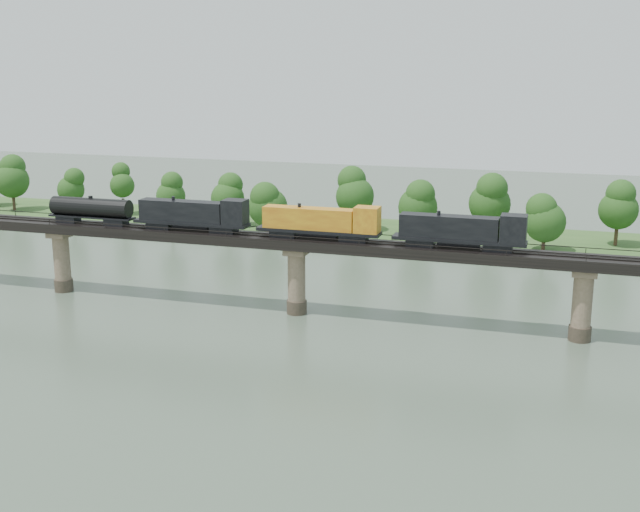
% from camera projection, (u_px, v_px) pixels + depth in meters
% --- Properties ---
extents(ground, '(400.00, 400.00, 0.00)m').
position_uv_depth(ground, '(212.00, 391.00, 91.01)').
color(ground, '#3C4C3C').
rests_on(ground, ground).
extents(far_bank, '(300.00, 24.00, 1.60)m').
position_uv_depth(far_bank, '(380.00, 233.00, 169.69)').
color(far_bank, '#2D4F1F').
rests_on(far_bank, ground).
extents(bridge, '(236.00, 30.00, 11.50)m').
position_uv_depth(bridge, '(297.00, 278.00, 117.55)').
color(bridge, '#473A2D').
rests_on(bridge, ground).
extents(bridge_superstructure, '(220.00, 4.90, 0.75)m').
position_uv_depth(bridge_superstructure, '(296.00, 236.00, 116.04)').
color(bridge_superstructure, black).
rests_on(bridge_superstructure, bridge).
extents(far_treeline, '(289.06, 17.54, 13.60)m').
position_uv_depth(far_treeline, '(338.00, 197.00, 165.98)').
color(far_treeline, '#382619').
rests_on(far_treeline, far_bank).
extents(freight_train, '(73.54, 2.87, 5.06)m').
position_uv_depth(freight_train, '(276.00, 220.00, 116.44)').
color(freight_train, black).
rests_on(freight_train, bridge).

